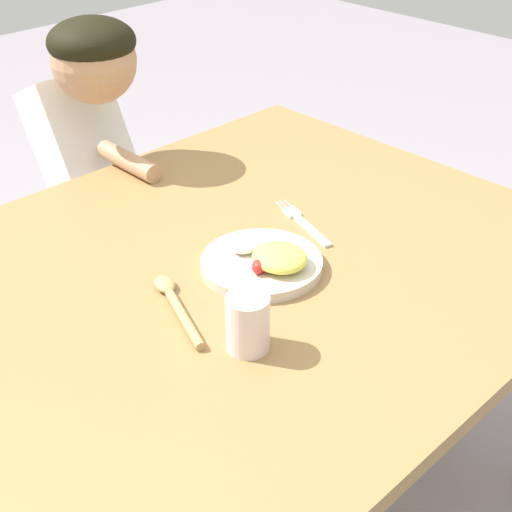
{
  "coord_description": "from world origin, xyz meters",
  "views": [
    {
      "loc": [
        -0.69,
        -0.82,
        1.42
      ],
      "look_at": [
        0.08,
        -0.03,
        0.72
      ],
      "focal_mm": 51.8,
      "sensor_mm": 36.0,
      "label": 1
    }
  ],
  "objects_px": {
    "plate": "(265,262)",
    "drinking_cup": "(248,323)",
    "fork": "(304,223)",
    "person": "(90,189)",
    "spoon": "(175,303)"
  },
  "relations": [
    {
      "from": "plate",
      "to": "drinking_cup",
      "type": "relative_size",
      "value": 2.35
    },
    {
      "from": "drinking_cup",
      "to": "person",
      "type": "relative_size",
      "value": 0.09
    },
    {
      "from": "plate",
      "to": "drinking_cup",
      "type": "bearing_deg",
      "value": -141.97
    },
    {
      "from": "spoon",
      "to": "person",
      "type": "xyz_separation_m",
      "value": [
        0.25,
        0.66,
        -0.12
      ]
    },
    {
      "from": "plate",
      "to": "drinking_cup",
      "type": "xyz_separation_m",
      "value": [
        -0.17,
        -0.13,
        0.03
      ]
    },
    {
      "from": "fork",
      "to": "drinking_cup",
      "type": "relative_size",
      "value": 2.07
    },
    {
      "from": "fork",
      "to": "drinking_cup",
      "type": "xyz_separation_m",
      "value": [
        -0.34,
        -0.19,
        0.04
      ]
    },
    {
      "from": "spoon",
      "to": "drinking_cup",
      "type": "distance_m",
      "value": 0.16
    },
    {
      "from": "fork",
      "to": "drinking_cup",
      "type": "distance_m",
      "value": 0.39
    },
    {
      "from": "person",
      "to": "spoon",
      "type": "bearing_deg",
      "value": 68.85
    },
    {
      "from": "plate",
      "to": "fork",
      "type": "xyz_separation_m",
      "value": [
        0.17,
        0.06,
        -0.01
      ]
    },
    {
      "from": "plate",
      "to": "drinking_cup",
      "type": "distance_m",
      "value": 0.22
    },
    {
      "from": "fork",
      "to": "spoon",
      "type": "relative_size",
      "value": 0.95
    },
    {
      "from": "plate",
      "to": "spoon",
      "type": "height_order",
      "value": "plate"
    },
    {
      "from": "drinking_cup",
      "to": "plate",
      "type": "bearing_deg",
      "value": 38.03
    }
  ]
}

